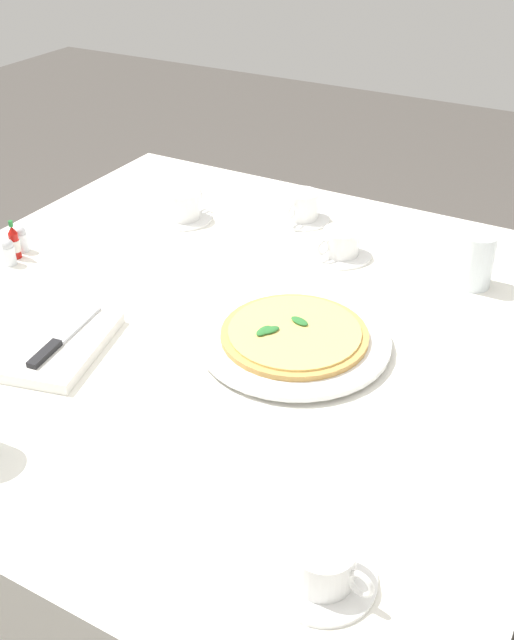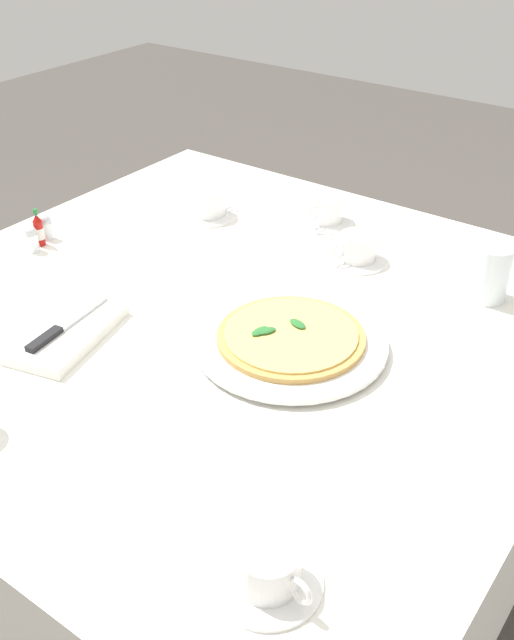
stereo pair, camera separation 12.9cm
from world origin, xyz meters
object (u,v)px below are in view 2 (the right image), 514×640
Objects in this scene: pizza at (291,336)px; coffee_cup_near_left at (208,204)px; pizza_plate at (291,343)px; coffee_cup_far_left at (268,570)px; water_glass_back_corner at (490,276)px; coffee_cup_right_edge at (326,210)px; salt_shaker at (47,228)px; pepper_shaker at (32,240)px; hot_sauce_bottle at (39,230)px; dinner_knife at (64,325)px; napkin_folded at (64,333)px; coffee_cup_far_right at (357,249)px.

pizza is 0.56m from coffee_cup_near_left.
coffee_cup_far_left is (-0.41, -0.24, 0.01)m from pizza_plate.
coffee_cup_right_edge is at bearing 76.14° from water_glass_back_corner.
coffee_cup_near_left is 0.36m from salt_shaker.
pepper_shaker is (-0.02, 0.64, 0.00)m from pizza.
coffee_cup_right_edge is 0.61m from salt_shaker.
water_glass_back_corner reaches higher than coffee_cup_right_edge.
coffee_cup_right_edge is at bearing -46.39° from salt_shaker.
coffee_cup_near_left is 0.38m from hot_sauce_bottle.
coffee_cup_near_left is at bearing 3.85° from dinner_knife.
salt_shaker and pepper_shaker have the same top height.
pizza is 0.39m from napkin_folded.
salt_shaker is at bearing 39.56° from napkin_folded.
napkin_folded is at bearing 135.74° from water_glass_back_corner.
napkin_folded is (-0.54, 0.27, -0.02)m from coffee_cup_far_right.
coffee_cup_near_left is 0.38m from coffee_cup_far_right.
coffee_cup_far_left and salt_shaker have the same top height.
coffee_cup_near_left reaches higher than dinner_knife.
dinner_knife is 2.36× the size of hot_sauce_bottle.
pizza is at bearing -90.64° from hot_sauce_bottle.
pizza is 3.03× the size of hot_sauce_bottle.
pepper_shaker is at bearing 151.56° from coffee_cup_near_left.
hot_sauce_bottle is at bearing -160.35° from salt_shaker.
coffee_cup_near_left is at bearing -28.44° from pepper_shaker.
salt_shaker is (0.04, 0.66, 0.01)m from pizza_plate.
dinner_knife is (-0.54, 0.27, -0.00)m from coffee_cup_far_right.
coffee_cup_far_left is 1.22× the size of water_glass_back_corner.
napkin_folded is at bearing 180.00° from dinner_knife.
water_glass_back_corner reaches higher than pizza_plate.
coffee_cup_far_right is at bearing -40.41° from napkin_folded.
hot_sauce_bottle reaches higher than pizza_plate.
dinner_knife is at bearing -126.34° from salt_shaker.
salt_shaker is at bearing 117.19° from coffee_cup_far_right.
coffee_cup_right_edge is at bearing -61.24° from coffee_cup_near_left.
coffee_cup_right_edge reaches higher than pepper_shaker.
pepper_shaker is at bearing 91.87° from pizza.
pizza is at bearing -169.39° from coffee_cup_far_right.
hot_sauce_bottle is at bearing 48.30° from dinner_knife.
coffee_cup_right_edge is 1.23× the size of water_glass_back_corner.
dinner_knife is 0.35m from pepper_shaker.
hot_sauce_bottle is at bearing 42.08° from napkin_folded.
coffee_cup_far_left is at bearing -123.64° from napkin_folded.
pepper_shaker is (0.18, 0.30, 0.00)m from dinner_knife.
dinner_knife is at bearing 69.94° from coffee_cup_far_left.
hot_sauce_bottle reaches higher than salt_shaker.
coffee_cup_far_right is at bearing 22.29° from coffee_cup_far_left.
pepper_shaker is at bearing -160.35° from salt_shaker.
salt_shaker reaches higher than pizza.
coffee_cup_near_left is 0.40m from pepper_shaker.
dinner_knife is 0.40m from salt_shaker.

